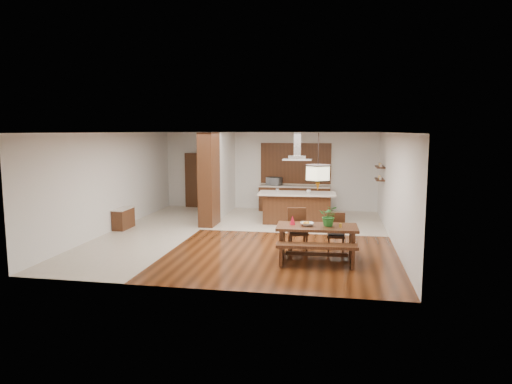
% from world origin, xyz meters
% --- Properties ---
extents(room_shell, '(9.00, 9.04, 2.92)m').
position_xyz_m(room_shell, '(0.00, 0.00, 2.06)').
color(room_shell, '#391A0A').
rests_on(room_shell, ground).
extents(tile_hallway, '(2.50, 9.00, 0.01)m').
position_xyz_m(tile_hallway, '(-2.75, 0.00, 0.01)').
color(tile_hallway, beige).
rests_on(tile_hallway, ground).
extents(tile_kitchen, '(5.50, 4.00, 0.01)m').
position_xyz_m(tile_kitchen, '(1.25, 2.50, 0.01)').
color(tile_kitchen, beige).
rests_on(tile_kitchen, ground).
extents(soffit_band, '(8.00, 9.00, 0.02)m').
position_xyz_m(soffit_band, '(0.00, 0.00, 2.88)').
color(soffit_band, '#391F0E').
rests_on(soffit_band, room_shell).
extents(partition_pier, '(0.45, 1.00, 2.90)m').
position_xyz_m(partition_pier, '(-1.40, 1.20, 1.45)').
color(partition_pier, '#321B0E').
rests_on(partition_pier, ground).
extents(partition_stub, '(0.18, 2.40, 2.90)m').
position_xyz_m(partition_stub, '(-1.40, 3.30, 1.45)').
color(partition_stub, silver).
rests_on(partition_stub, ground).
extents(hallway_console, '(0.37, 0.88, 0.63)m').
position_xyz_m(hallway_console, '(-3.81, 0.20, 0.32)').
color(hallway_console, '#321B0E').
rests_on(hallway_console, ground).
extents(hallway_doorway, '(1.10, 0.20, 2.10)m').
position_xyz_m(hallway_doorway, '(-2.70, 4.40, 1.05)').
color(hallway_doorway, '#321B0E').
rests_on(hallway_doorway, ground).
extents(rear_counter, '(2.60, 0.62, 0.95)m').
position_xyz_m(rear_counter, '(1.00, 4.20, 0.48)').
color(rear_counter, '#321B0E').
rests_on(rear_counter, ground).
extents(kitchen_window, '(2.60, 0.08, 1.50)m').
position_xyz_m(kitchen_window, '(1.00, 4.46, 1.75)').
color(kitchen_window, '#A66231').
rests_on(kitchen_window, room_shell).
extents(shelf_lower, '(0.26, 0.90, 0.04)m').
position_xyz_m(shelf_lower, '(3.87, 2.60, 1.40)').
color(shelf_lower, '#321B0E').
rests_on(shelf_lower, room_shell).
extents(shelf_upper, '(0.26, 0.90, 0.04)m').
position_xyz_m(shelf_upper, '(3.87, 2.60, 1.80)').
color(shelf_upper, '#321B0E').
rests_on(shelf_upper, room_shell).
extents(dining_table, '(1.89, 1.00, 0.77)m').
position_xyz_m(dining_table, '(2.09, -2.02, 0.57)').
color(dining_table, '#321B0E').
rests_on(dining_table, ground).
extents(dining_bench, '(1.79, 0.49, 0.50)m').
position_xyz_m(dining_bench, '(2.12, -2.69, 0.25)').
color(dining_bench, '#321B0E').
rests_on(dining_bench, ground).
extents(dining_chair_left, '(0.56, 0.56, 1.06)m').
position_xyz_m(dining_chair_left, '(1.61, -1.47, 0.53)').
color(dining_chair_left, '#321B0E').
rests_on(dining_chair_left, ground).
extents(dining_chair_right, '(0.43, 0.43, 0.96)m').
position_xyz_m(dining_chair_right, '(2.53, -1.43, 0.48)').
color(dining_chair_right, '#321B0E').
rests_on(dining_chair_right, ground).
extents(pendant_lantern, '(0.64, 0.64, 1.31)m').
position_xyz_m(pendant_lantern, '(2.09, -2.02, 2.25)').
color(pendant_lantern, beige).
rests_on(pendant_lantern, room_shell).
extents(foliage_plant, '(0.46, 0.41, 0.48)m').
position_xyz_m(foliage_plant, '(2.36, -1.99, 1.01)').
color(foliage_plant, '#236B26').
rests_on(foliage_plant, dining_table).
extents(fruit_bowl, '(0.33, 0.33, 0.07)m').
position_xyz_m(fruit_bowl, '(1.86, -2.04, 0.81)').
color(fruit_bowl, beige).
rests_on(fruit_bowl, dining_table).
extents(napkin_cone, '(0.14, 0.14, 0.21)m').
position_xyz_m(napkin_cone, '(1.52, -1.98, 0.88)').
color(napkin_cone, red).
rests_on(napkin_cone, dining_table).
extents(gold_ornament, '(0.08, 0.08, 0.09)m').
position_xyz_m(gold_ornament, '(2.62, -2.09, 0.82)').
color(gold_ornament, gold).
rests_on(gold_ornament, dining_table).
extents(kitchen_island, '(2.47, 1.17, 1.00)m').
position_xyz_m(kitchen_island, '(1.28, 1.94, 0.51)').
color(kitchen_island, '#321B0E').
rests_on(kitchen_island, ground).
extents(range_hood, '(0.90, 0.55, 0.87)m').
position_xyz_m(range_hood, '(1.28, 1.95, 2.46)').
color(range_hood, silver).
rests_on(range_hood, room_shell).
extents(island_cup, '(0.15, 0.15, 0.10)m').
position_xyz_m(island_cup, '(1.65, 1.87, 1.05)').
color(island_cup, silver).
rests_on(island_cup, kitchen_island).
extents(microwave, '(0.61, 0.50, 0.29)m').
position_xyz_m(microwave, '(0.23, 4.23, 1.09)').
color(microwave, '#B5B8BC').
rests_on(microwave, rear_counter).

